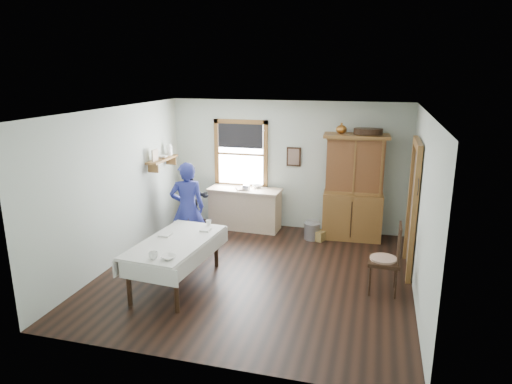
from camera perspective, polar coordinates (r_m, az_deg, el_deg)
room at (r=7.27m, az=-0.01°, el=-0.53°), size 5.01×5.01×2.70m
window at (r=9.79m, az=-1.91°, el=5.24°), size 1.18×0.07×1.48m
doorway at (r=7.93m, az=19.07°, el=-1.45°), size 0.09×1.14×2.22m
wall_shelf at (r=9.46m, az=-11.55°, el=4.21°), size 0.24×1.00×0.44m
framed_picture at (r=9.54m, az=4.73°, el=4.41°), size 0.30×0.04×0.40m
rug_beater at (r=7.27m, az=19.65°, el=1.57°), size 0.01×0.27×0.27m
work_counter at (r=9.73m, az=-1.39°, el=-2.09°), size 1.55×0.65×0.87m
china_hutch at (r=9.20m, az=12.11°, el=0.55°), size 1.27×0.65×2.11m
dining_table at (r=7.36m, az=-9.92°, el=-8.68°), size 1.12×1.92×0.74m
spindle_chair at (r=7.22m, az=15.74°, el=-7.95°), size 0.51×0.51×1.11m
pail at (r=9.26m, az=7.00°, el=-4.86°), size 0.31×0.31×0.34m
wicker_basket at (r=9.26m, az=7.60°, el=-5.33°), size 0.40×0.35×0.20m
woman_blue at (r=8.44m, az=-8.56°, el=-2.43°), size 0.68×0.58×1.59m
figure_dark at (r=9.55m, az=-8.02°, el=-1.16°), size 0.80×0.75×1.32m
table_cup_a at (r=6.59m, az=-12.71°, el=-7.73°), size 0.15×0.15×0.11m
table_cup_b at (r=7.82m, az=-5.94°, el=-3.82°), size 0.11×0.11×0.09m
table_bowl at (r=6.56m, az=-10.92°, el=-7.98°), size 0.29×0.29×0.06m
counter_book at (r=9.55m, az=-2.50°, el=0.38°), size 0.26×0.28×0.02m
counter_bowl at (r=9.68m, az=0.15°, el=0.71°), size 0.21×0.21×0.06m
shelf_bowl at (r=9.47m, az=-11.52°, el=4.36°), size 0.22×0.22×0.05m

